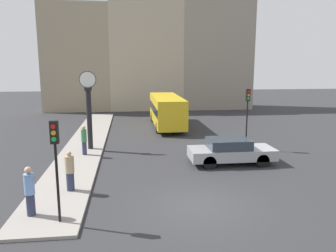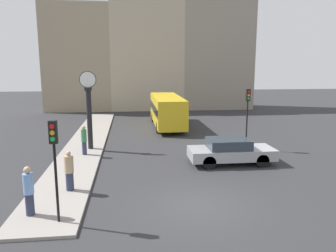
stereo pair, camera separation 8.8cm
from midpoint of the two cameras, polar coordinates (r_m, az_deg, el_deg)
ground_plane at (r=13.18m, az=5.36°, el=-13.58°), size 120.00×120.00×0.00m
sidewalk_corner at (r=23.75m, az=-14.04°, el=-2.74°), size 2.54×26.40×0.12m
building_row at (r=41.25m, az=-3.15°, el=12.15°), size 25.06×5.00×13.84m
sedan_car at (r=18.45m, az=10.73°, el=-4.27°), size 4.68×1.89×1.41m
bus_distant at (r=28.96m, az=-0.35°, el=2.91°), size 2.35×8.78×2.70m
traffic_light_near at (r=11.39m, az=-19.23°, el=-4.00°), size 0.26×0.24×3.50m
traffic_light_far at (r=21.34m, az=13.55°, el=3.29°), size 0.26×0.24×3.92m
street_clock at (r=21.20m, az=-13.71°, el=2.63°), size 1.04×0.41×4.91m
pedestrian_green_hoodie at (r=20.08m, az=-14.53°, el=-2.36°), size 0.32×0.32×1.76m
pedestrian_tan_coat at (r=14.59m, az=-16.90°, el=-7.52°), size 0.38×0.38×1.72m
pedestrian_blue_stripe at (r=12.71m, az=-23.13°, el=-10.36°), size 0.35×0.35×1.79m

